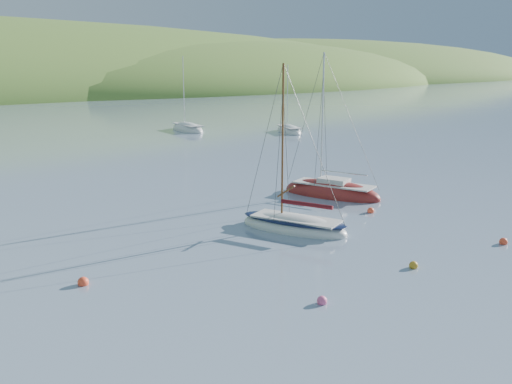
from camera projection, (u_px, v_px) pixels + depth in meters
ground at (356, 293)px, 23.69m from camera, size 700.00×700.00×0.00m
daysailer_white at (294, 226)px, 32.51m from camera, size 4.69×6.91×9.98m
sloop_red at (332, 193)px, 40.65m from camera, size 4.91×7.76×10.86m
distant_sloop_b at (188, 129)px, 77.95m from camera, size 3.38×7.85×10.89m
distant_sloop_d at (289, 131)px, 76.17m from camera, size 4.69×7.19×9.68m
mooring_buoys at (332, 255)px, 27.99m from camera, size 20.17×8.96×0.48m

